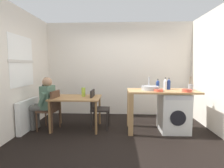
% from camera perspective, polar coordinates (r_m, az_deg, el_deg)
% --- Properties ---
extents(ground_plane, '(5.46, 5.46, 0.00)m').
position_cam_1_polar(ground_plane, '(3.70, 1.72, -17.11)').
color(ground_plane, black).
extents(wall_back, '(4.60, 0.10, 2.70)m').
position_cam_1_polar(wall_back, '(5.15, 2.08, 4.88)').
color(wall_back, silver).
rests_on(wall_back, ground_plane).
extents(wall_window_side, '(0.12, 3.80, 2.70)m').
position_cam_1_polar(wall_window_side, '(4.05, -30.31, 3.79)').
color(wall_window_side, silver).
rests_on(wall_window_side, ground_plane).
extents(radiator, '(0.10, 0.80, 0.70)m').
position_cam_1_polar(radiator, '(4.38, -26.04, -9.18)').
color(radiator, white).
rests_on(radiator, ground_plane).
extents(dining_table, '(1.10, 0.76, 0.74)m').
position_cam_1_polar(dining_table, '(4.06, -11.75, -5.59)').
color(dining_table, '#9E7042').
rests_on(dining_table, ground_plane).
extents(chair_person_seat, '(0.45, 0.45, 0.90)m').
position_cam_1_polar(chair_person_seat, '(4.16, -19.46, -7.45)').
color(chair_person_seat, '#4C3323').
rests_on(chair_person_seat, ground_plane).
extents(chair_opposite, '(0.41, 0.41, 0.90)m').
position_cam_1_polar(chair_opposite, '(4.05, -4.94, -7.48)').
color(chair_opposite, black).
rests_on(chair_opposite, ground_plane).
extents(seated_person, '(0.52, 0.53, 1.20)m').
position_cam_1_polar(seated_person, '(4.21, -21.45, -5.10)').
color(seated_person, '#595651').
rests_on(seated_person, ground_plane).
extents(kitchen_counter, '(1.50, 0.68, 0.92)m').
position_cam_1_polar(kitchen_counter, '(3.93, 13.19, -4.28)').
color(kitchen_counter, tan).
rests_on(kitchen_counter, ground_plane).
extents(washing_machine, '(0.60, 0.61, 0.86)m').
position_cam_1_polar(washing_machine, '(4.11, 19.67, -8.75)').
color(washing_machine, silver).
rests_on(washing_machine, ground_plane).
extents(sink_basin, '(0.38, 0.38, 0.09)m').
position_cam_1_polar(sink_basin, '(3.89, 12.52, -1.33)').
color(sink_basin, '#9EA0A5').
rests_on(sink_basin, kitchen_counter).
extents(tap, '(0.02, 0.02, 0.28)m').
position_cam_1_polar(tap, '(4.05, 12.11, 0.33)').
color(tap, '#B2B2B7').
rests_on(tap, kitchen_counter).
extents(bottle_tall_green, '(0.08, 0.08, 0.23)m').
position_cam_1_polar(bottle_tall_green, '(4.14, 14.87, -0.12)').
color(bottle_tall_green, navy).
rests_on(bottle_tall_green, kitchen_counter).
extents(bottle_squat_brown, '(0.08, 0.08, 0.27)m').
position_cam_1_polar(bottle_squat_brown, '(4.07, 17.19, -0.04)').
color(bottle_squat_brown, silver).
rests_on(bottle_squat_brown, kitchen_counter).
extents(bottle_clear_small, '(0.08, 0.08, 0.26)m').
position_cam_1_polar(bottle_clear_small, '(4.10, 18.26, -0.07)').
color(bottle_clear_small, navy).
rests_on(bottle_clear_small, kitchen_counter).
extents(mixing_bowl, '(0.18, 0.18, 0.05)m').
position_cam_1_polar(mixing_bowl, '(3.72, 15.18, -1.98)').
color(mixing_bowl, '#D84C38').
rests_on(mixing_bowl, kitchen_counter).
extents(utensil_crock, '(0.11, 0.11, 0.30)m').
position_cam_1_polar(utensil_crock, '(4.18, 24.55, -0.88)').
color(utensil_crock, gray).
rests_on(utensil_crock, kitchen_counter).
extents(colander, '(0.20, 0.20, 0.06)m').
position_cam_1_polar(colander, '(3.87, 23.54, -1.94)').
color(colander, '#D84C38').
rests_on(colander, kitchen_counter).
extents(vase, '(0.09, 0.09, 0.21)m').
position_cam_1_polar(vase, '(4.09, -9.42, -2.63)').
color(vase, '#A8C63D').
rests_on(vase, dining_table).
extents(scissors, '(0.15, 0.06, 0.01)m').
position_cam_1_polar(scissors, '(3.84, 15.89, -2.12)').
color(scissors, '#B2B2B7').
rests_on(scissors, kitchen_counter).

